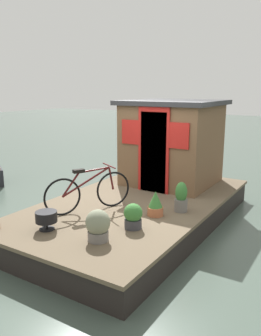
{
  "coord_description": "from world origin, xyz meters",
  "views": [
    {
      "loc": [
        -5.64,
        -3.41,
        2.66
      ],
      "look_at": [
        -0.2,
        0.0,
        1.18
      ],
      "focal_mm": 37.35,
      "sensor_mm": 36.0,
      "label": 1
    }
  ],
  "objects_px": {
    "potted_plant_geranium": "(155,204)",
    "potted_plant_basil": "(133,216)",
    "bicycle": "(89,191)",
    "potted_plant_thyme": "(98,225)",
    "charcoal_grill": "(46,217)",
    "houseboat_cabin": "(172,142)",
    "potted_plant_sage": "(181,198)"
  },
  "relations": [
    {
      "from": "charcoal_grill",
      "to": "potted_plant_thyme",
      "type": "bearing_deg",
      "value": -83.06
    },
    {
      "from": "potted_plant_basil",
      "to": "charcoal_grill",
      "type": "xyz_separation_m",
      "value": [
        -0.77,
        1.12,
        0.0
      ]
    },
    {
      "from": "potted_plant_geranium",
      "to": "charcoal_grill",
      "type": "height_order",
      "value": "potted_plant_geranium"
    },
    {
      "from": "potted_plant_basil",
      "to": "potted_plant_sage",
      "type": "relative_size",
      "value": 0.74
    },
    {
      "from": "potted_plant_thyme",
      "to": "charcoal_grill",
      "type": "height_order",
      "value": "potted_plant_thyme"
    },
    {
      "from": "bicycle",
      "to": "potted_plant_thyme",
      "type": "bearing_deg",
      "value": -135.49
    },
    {
      "from": "potted_plant_geranium",
      "to": "charcoal_grill",
      "type": "xyz_separation_m",
      "value": [
        -1.46,
        1.15,
        -0.01
      ]
    },
    {
      "from": "charcoal_grill",
      "to": "potted_plant_basil",
      "type": "bearing_deg",
      "value": -55.31
    },
    {
      "from": "potted_plant_basil",
      "to": "houseboat_cabin",
      "type": "bearing_deg",
      "value": 13.68
    },
    {
      "from": "bicycle",
      "to": "potted_plant_sage",
      "type": "bearing_deg",
      "value": -58.92
    },
    {
      "from": "potted_plant_basil",
      "to": "potted_plant_thyme",
      "type": "relative_size",
      "value": 0.87
    },
    {
      "from": "houseboat_cabin",
      "to": "potted_plant_thyme",
      "type": "height_order",
      "value": "houseboat_cabin"
    },
    {
      "from": "potted_plant_basil",
      "to": "potted_plant_sage",
      "type": "distance_m",
      "value": 1.17
    },
    {
      "from": "houseboat_cabin",
      "to": "potted_plant_sage",
      "type": "distance_m",
      "value": 2.1
    },
    {
      "from": "potted_plant_sage",
      "to": "potted_plant_thyme",
      "type": "xyz_separation_m",
      "value": [
        -1.78,
        0.51,
        -0.02
      ]
    },
    {
      "from": "potted_plant_basil",
      "to": "potted_plant_sage",
      "type": "height_order",
      "value": "potted_plant_sage"
    },
    {
      "from": "potted_plant_geranium",
      "to": "potted_plant_basil",
      "type": "bearing_deg",
      "value": 177.53
    },
    {
      "from": "potted_plant_thyme",
      "to": "potted_plant_basil",
      "type": "bearing_deg",
      "value": -16.21
    },
    {
      "from": "houseboat_cabin",
      "to": "potted_plant_thyme",
      "type": "distance_m",
      "value": 3.59
    },
    {
      "from": "charcoal_grill",
      "to": "potted_plant_geranium",
      "type": "bearing_deg",
      "value": -38.11
    },
    {
      "from": "potted_plant_geranium",
      "to": "bicycle",
      "type": "bearing_deg",
      "value": 110.54
    },
    {
      "from": "houseboat_cabin",
      "to": "potted_plant_basil",
      "type": "height_order",
      "value": "houseboat_cabin"
    },
    {
      "from": "potted_plant_sage",
      "to": "potted_plant_thyme",
      "type": "distance_m",
      "value": 1.86
    },
    {
      "from": "potted_plant_basil",
      "to": "potted_plant_geranium",
      "type": "height_order",
      "value": "potted_plant_geranium"
    },
    {
      "from": "houseboat_cabin",
      "to": "potted_plant_thyme",
      "type": "relative_size",
      "value": 4.42
    },
    {
      "from": "houseboat_cabin",
      "to": "potted_plant_geranium",
      "type": "xyz_separation_m",
      "value": [
        -2.13,
        -0.72,
        -0.76
      ]
    },
    {
      "from": "potted_plant_thyme",
      "to": "charcoal_grill",
      "type": "xyz_separation_m",
      "value": [
        -0.11,
        0.93,
        -0.03
      ]
    },
    {
      "from": "potted_plant_sage",
      "to": "potted_plant_thyme",
      "type": "height_order",
      "value": "potted_plant_sage"
    },
    {
      "from": "bicycle",
      "to": "houseboat_cabin",
      "type": "bearing_deg",
      "value": -9.27
    },
    {
      "from": "potted_plant_sage",
      "to": "charcoal_grill",
      "type": "xyz_separation_m",
      "value": [
        -1.9,
        1.44,
        -0.05
      ]
    },
    {
      "from": "potted_plant_sage",
      "to": "potted_plant_geranium",
      "type": "bearing_deg",
      "value": 146.19
    },
    {
      "from": "bicycle",
      "to": "potted_plant_thyme",
      "type": "distance_m",
      "value": 1.31
    }
  ]
}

